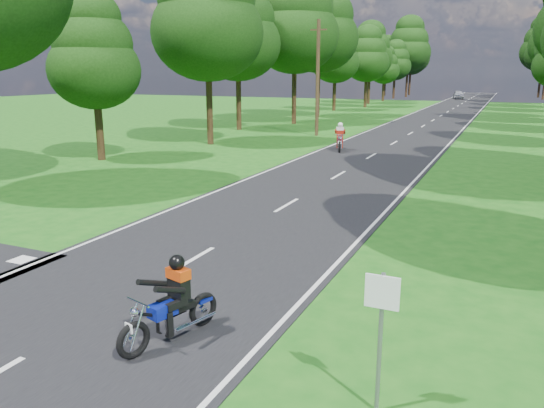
% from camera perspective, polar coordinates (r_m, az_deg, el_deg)
% --- Properties ---
extents(ground, '(160.00, 160.00, 0.00)m').
position_cam_1_polar(ground, '(11.65, -13.97, -9.03)').
color(ground, '#155212').
rests_on(ground, ground).
extents(main_road, '(7.00, 140.00, 0.02)m').
position_cam_1_polar(main_road, '(58.90, 17.72, 9.03)').
color(main_road, black).
rests_on(main_road, ground).
extents(road_markings, '(7.40, 140.00, 0.01)m').
position_cam_1_polar(road_markings, '(57.06, 17.36, 8.93)').
color(road_markings, silver).
rests_on(road_markings, main_road).
extents(treeline, '(40.00, 115.35, 14.78)m').
position_cam_1_polar(treeline, '(68.71, 20.54, 16.34)').
color(treeline, black).
rests_on(treeline, ground).
extents(telegraph_pole, '(1.20, 0.26, 8.00)m').
position_cam_1_polar(telegraph_pole, '(38.52, 4.93, 13.38)').
color(telegraph_pole, '#382616').
rests_on(telegraph_pole, ground).
extents(road_sign, '(0.45, 0.07, 2.00)m').
position_cam_1_polar(road_sign, '(7.18, 11.64, -12.21)').
color(road_sign, slate).
rests_on(road_sign, ground).
extents(rider_near_blue, '(1.07, 1.89, 1.49)m').
position_cam_1_polar(rider_near_blue, '(9.19, -11.00, -10.08)').
color(rider_near_blue, '#0D1C93').
rests_on(rider_near_blue, main_road).
extents(rider_far_red, '(1.18, 2.05, 1.62)m').
position_cam_1_polar(rider_far_red, '(31.13, 7.32, 7.19)').
color(rider_far_red, '#AA0D1B').
rests_on(rider_far_red, main_road).
extents(distant_car, '(2.37, 4.45, 1.44)m').
position_cam_1_polar(distant_car, '(96.33, 19.43, 11.04)').
color(distant_car, '#B8BAC0').
rests_on(distant_car, main_road).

